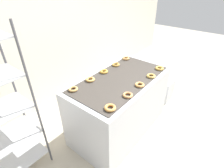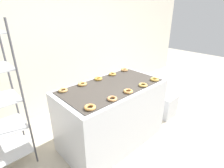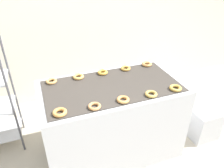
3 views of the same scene
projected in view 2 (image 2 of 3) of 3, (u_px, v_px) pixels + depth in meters
The scene contains 14 objects.
ground_plane at pixel (145, 164), 2.36m from camera, with size 14.00×14.00×0.00m, color #B2A893.
wall_back at pixel (58, 39), 3.23m from camera, with size 8.00×0.05×2.80m.
fryer_machine at pixel (112, 114), 2.62m from camera, with size 1.54×0.83×0.94m.
glaze_bin at pixel (164, 105), 3.37m from camera, with size 0.35×0.37×0.42m.
donut_near_leftmost at pixel (90, 107), 1.86m from camera, with size 0.13×0.13×0.03m, color #D18D44.
donut_near_left at pixel (112, 99), 2.04m from camera, with size 0.12×0.12×0.03m, color #BF844D.
donut_near_center at pixel (128, 91), 2.22m from camera, with size 0.12×0.12×0.03m, color tan.
donut_near_right at pixel (143, 85), 2.40m from camera, with size 0.12×0.12×0.03m, color tan.
donut_near_rightmost at pixel (155, 79), 2.59m from camera, with size 0.13×0.13×0.03m, color gold.
donut_far_leftmost at pixel (63, 90), 2.25m from camera, with size 0.12×0.12×0.03m, color tan.
donut_far_left at pixel (82, 84), 2.43m from camera, with size 0.12×0.12×0.03m, color tan.
donut_far_center at pixel (98, 79), 2.61m from camera, with size 0.12×0.12×0.03m, color gold.
donut_far_right at pixel (112, 74), 2.80m from camera, with size 0.12×0.12×0.03m, color #BB8A3B.
donut_far_rightmost at pixel (124, 70), 2.99m from camera, with size 0.12×0.12×0.03m, color #BC8649.
Camera 2 is at (-1.52, -0.96, 1.93)m, focal length 28.00 mm.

